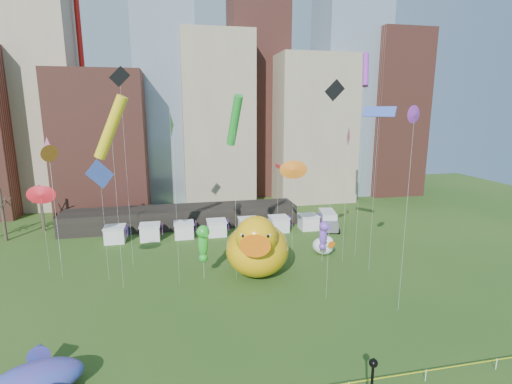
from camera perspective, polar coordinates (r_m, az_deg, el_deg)
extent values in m
cube|color=gray|center=(86.83, -29.52, 11.83)|extent=(14.00, 12.00, 42.00)
cube|color=brown|center=(78.48, -21.76, 6.79)|extent=(16.00, 14.00, 26.00)
cube|color=#8C9EB2|center=(85.56, -13.34, 17.43)|extent=(12.00, 12.00, 55.00)
cube|color=gray|center=(81.69, -5.87, 10.57)|extent=(14.00, 14.00, 34.00)
cube|color=brown|center=(90.43, 0.20, 21.59)|extent=(12.00, 12.00, 68.00)
cube|color=gray|center=(84.42, 8.11, 9.20)|extent=(16.00, 14.00, 30.00)
cube|color=#8C9EB2|center=(91.99, 13.45, 14.84)|extent=(14.00, 12.00, 48.00)
cube|color=brown|center=(94.84, 19.36, 10.78)|extent=(12.00, 12.00, 36.00)
cylinder|color=red|center=(88.84, -25.00, 23.33)|extent=(1.00, 1.00, 76.00)
cylinder|color=red|center=(93.99, 10.94, 23.51)|extent=(1.00, 1.00, 76.00)
cube|color=black|center=(65.57, -10.79, -3.62)|extent=(38.00, 6.00, 3.20)
cube|color=white|center=(60.61, -20.15, -5.97)|extent=(2.80, 2.80, 2.20)
cube|color=red|center=(60.22, -18.48, -5.46)|extent=(0.08, 1.40, 1.60)
cube|color=white|center=(60.08, -15.41, -5.81)|extent=(2.80, 2.80, 2.20)
cube|color=red|center=(59.84, -13.71, -5.29)|extent=(0.08, 1.40, 1.60)
cube|color=white|center=(59.96, -10.61, -5.61)|extent=(2.80, 2.80, 2.20)
cube|color=red|center=(59.87, -8.90, -5.07)|extent=(0.08, 1.40, 1.60)
cube|color=white|center=(60.25, -5.84, -5.37)|extent=(2.80, 2.80, 2.20)
cube|color=red|center=(60.31, -4.14, -4.82)|extent=(0.08, 1.40, 1.60)
cube|color=white|center=(60.96, -1.15, -5.10)|extent=(2.80, 2.80, 2.20)
cube|color=red|center=(61.16, 0.51, -4.55)|extent=(0.08, 1.40, 1.60)
cube|color=white|center=(62.06, 3.41, -4.80)|extent=(2.80, 2.80, 2.20)
cube|color=red|center=(62.41, 5.01, -4.25)|extent=(0.08, 1.40, 1.60)
cube|color=white|center=(63.54, 7.77, -4.49)|extent=(2.80, 2.80, 2.20)
cube|color=red|center=(64.02, 9.30, -3.95)|extent=(0.08, 1.40, 1.60)
cylinder|color=#382B21|center=(67.77, -33.39, -2.84)|extent=(0.44, 0.44, 8.00)
cylinder|color=#382B21|center=(70.16, -29.18, -2.12)|extent=(0.44, 0.44, 7.50)
cylinder|color=white|center=(33.01, 23.83, -23.58)|extent=(0.06, 0.06, 0.90)
cylinder|color=white|center=(36.47, 32.04, -20.78)|extent=(0.06, 0.06, 0.90)
ellipsoid|color=#EEAB0C|center=(45.81, 0.21, -8.44)|extent=(9.42, 10.33, 6.13)
ellipsoid|color=#EEAB0C|center=(49.05, 0.39, -7.23)|extent=(2.37, 2.05, 2.48)
sphere|color=#EEAB0C|center=(42.40, 0.04, -6.63)|extent=(5.64, 5.64, 4.61)
cone|color=orange|center=(40.61, -0.10, -7.72)|extent=(2.98, 2.66, 2.53)
sphere|color=white|center=(41.09, -1.82, -6.35)|extent=(0.83, 0.83, 0.83)
sphere|color=white|center=(40.96, 1.73, -6.41)|extent=(0.83, 0.83, 0.83)
sphere|color=black|center=(40.72, -1.87, -6.53)|extent=(0.41, 0.41, 0.41)
sphere|color=black|center=(40.59, 1.72, -6.58)|extent=(0.41, 0.41, 0.41)
ellipsoid|color=white|center=(53.22, 9.88, -7.90)|extent=(3.26, 3.61, 2.19)
ellipsoid|color=white|center=(54.18, 9.15, -7.57)|extent=(0.83, 0.71, 0.89)
sphere|color=white|center=(52.18, 10.52, -7.31)|extent=(1.96, 1.96, 1.64)
cone|color=orange|center=(51.66, 10.97, -7.60)|extent=(1.04, 0.92, 0.90)
sphere|color=white|center=(51.51, 10.41, -7.31)|extent=(0.30, 0.30, 0.30)
sphere|color=white|center=(52.01, 11.23, -7.15)|extent=(0.30, 0.30, 0.30)
sphere|color=black|center=(51.40, 10.50, -7.36)|extent=(0.15, 0.15, 0.15)
sphere|color=black|center=(51.91, 11.32, -7.19)|extent=(0.15, 0.15, 0.15)
cylinder|color=silver|center=(45.15, -7.77, -10.19)|extent=(0.03, 0.03, 4.20)
ellipsoid|color=green|center=(44.40, -7.85, -7.68)|extent=(1.30, 1.15, 2.86)
sphere|color=green|center=(43.77, -7.89, -5.86)|extent=(1.75, 1.75, 1.46)
cone|color=green|center=(43.17, -7.82, -6.21)|extent=(0.70, 1.00, 0.51)
sphere|color=green|center=(45.03, -7.79, -9.62)|extent=(1.02, 1.02, 1.02)
cylinder|color=silver|center=(50.33, 9.81, -8.31)|extent=(0.03, 0.03, 3.47)
ellipsoid|color=#7C47D5|center=(49.76, 9.88, -6.44)|extent=(1.21, 1.12, 2.46)
sphere|color=#7C47D5|center=(49.23, 10.00, -5.04)|extent=(1.67, 1.67, 1.25)
cone|color=#7C47D5|center=(48.75, 10.25, -5.30)|extent=(0.73, 0.90, 0.44)
sphere|color=#7C47D5|center=(50.27, 9.80, -7.95)|extent=(0.88, 0.88, 0.88)
ellipsoid|color=#573590|center=(32.82, -29.64, -22.97)|extent=(6.48, 4.51, 2.26)
cone|color=#573590|center=(35.32, -29.44, -19.65)|extent=(1.98, 2.14, 1.59)
sphere|color=black|center=(25.52, 17.00, -23.08)|extent=(0.53, 0.53, 0.53)
cone|color=black|center=(25.36, 17.04, -22.55)|extent=(0.19, 0.19, 0.24)
cube|color=silver|center=(64.94, 10.53, -3.85)|extent=(3.32, 5.23, 2.42)
cube|color=#595960|center=(62.16, 11.00, -5.06)|extent=(2.55, 2.19, 1.55)
cylinder|color=black|center=(63.40, 9.68, -5.22)|extent=(0.43, 0.90, 0.87)
cylinder|color=black|center=(63.83, 11.83, -5.19)|extent=(0.43, 0.90, 0.87)
cylinder|color=black|center=(66.51, 9.24, -4.38)|extent=(0.43, 0.90, 0.87)
cylinder|color=black|center=(66.92, 11.29, -4.35)|extent=(0.43, 0.90, 0.87)
cylinder|color=silver|center=(49.54, 3.19, -3.17)|extent=(0.02, 0.02, 12.21)
cube|color=red|center=(48.29, 3.28, 3.84)|extent=(0.41, 1.89, 0.59)
cylinder|color=silver|center=(54.70, -27.65, -1.85)|extent=(0.02, 0.02, 14.52)
cube|color=pink|center=(53.59, -28.42, 5.71)|extent=(1.48, 2.32, 2.73)
cylinder|color=silver|center=(38.31, 10.93, -1.24)|extent=(0.02, 0.02, 20.91)
cube|color=black|center=(37.34, 11.60, 14.56)|extent=(2.03, 0.09, 2.03)
cylinder|color=silver|center=(42.51, -3.05, -1.71)|extent=(0.02, 0.02, 18.01)
cylinder|color=green|center=(41.29, -3.20, 10.51)|extent=(1.67, 3.33, 5.45)
cylinder|color=silver|center=(46.12, -21.50, -5.11)|extent=(0.02, 0.02, 12.34)
cube|color=blue|center=(44.77, -22.11, 2.46)|extent=(2.60, 2.09, 3.31)
cylinder|color=silver|center=(47.69, 5.45, -3.90)|extent=(0.02, 0.02, 12.08)
cone|color=orange|center=(46.38, 5.60, 3.29)|extent=(2.26, 0.59, 2.24)
cylinder|color=silver|center=(38.27, 21.32, -3.55)|extent=(0.02, 0.02, 18.75)
cone|color=purple|center=(37.00, 22.45, 10.59)|extent=(1.45, 0.98, 1.57)
cylinder|color=silver|center=(52.33, -28.75, -5.43)|extent=(0.02, 0.02, 9.44)
cone|color=red|center=(51.22, -29.29, -0.38)|extent=(2.21, 0.41, 2.20)
cylinder|color=silver|center=(49.30, 13.09, -1.28)|extent=(0.02, 0.02, 16.00)
cube|color=pink|center=(48.12, 13.55, 8.03)|extent=(0.70, 2.34, 2.43)
cylinder|color=silver|center=(48.45, -18.59, 2.28)|extent=(0.02, 0.02, 22.81)
cube|color=black|center=(47.96, -19.55, 15.83)|extent=(2.30, 0.56, 2.36)
cylinder|color=silver|center=(42.30, -11.76, -2.30)|extent=(0.02, 0.02, 17.61)
cone|color=green|center=(41.04, -12.30, 9.69)|extent=(0.36, 2.47, 2.47)
cylinder|color=silver|center=(42.92, -19.83, -2.71)|extent=(0.02, 0.02, 17.41)
cylinder|color=yellow|center=(41.65, -20.70, 8.95)|extent=(4.00, 2.01, 6.55)
cylinder|color=silver|center=(46.87, 17.03, -0.35)|extent=(0.02, 0.02, 18.93)
cube|color=blue|center=(45.85, 17.77, 11.27)|extent=(2.66, 3.35, 1.15)
cylinder|color=silver|center=(48.98, -27.52, -3.36)|extent=(0.02, 0.02, 14.49)
cone|color=orange|center=(47.73, -28.37, 5.06)|extent=(0.94, 1.79, 1.85)
cylinder|color=silver|center=(50.88, 15.15, 3.54)|extent=(0.02, 0.02, 23.86)
cylinder|color=purple|center=(50.58, 15.93, 17.02)|extent=(1.63, 2.56, 4.22)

